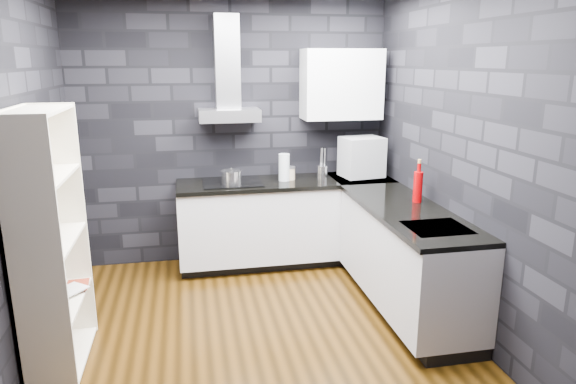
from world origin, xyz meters
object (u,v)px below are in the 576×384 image
object	(u,v)px
pot	(231,178)
red_bottle	(418,187)
bookshelf	(50,242)
utensil_crock	(322,172)
fruit_bowl	(44,243)
glass_vase	(284,167)
appliance_garage	(362,157)
storage_jar	(290,174)

from	to	relation	value
pot	red_bottle	xyz separation A→B (m)	(1.52, -0.95, 0.06)
pot	bookshelf	distance (m)	1.95
utensil_crock	bookshelf	bearing A→B (deg)	-147.34
pot	fruit_bowl	size ratio (longest dim) A/B	0.97
glass_vase	appliance_garage	xyz separation A→B (m)	(0.80, -0.06, 0.09)
appliance_garage	storage_jar	bearing A→B (deg)	164.46
glass_vase	bookshelf	distance (m)	2.40
red_bottle	storage_jar	bearing A→B (deg)	130.96
glass_vase	utensil_crock	distance (m)	0.41
red_bottle	bookshelf	world-z (taller)	bookshelf
glass_vase	storage_jar	bearing A→B (deg)	21.19
red_bottle	bookshelf	xyz separation A→B (m)	(-2.88, -0.45, -0.13)
red_bottle	fruit_bowl	world-z (taller)	red_bottle
utensil_crock	bookshelf	distance (m)	2.73
red_bottle	fruit_bowl	bearing A→B (deg)	-168.59
pot	bookshelf	bearing A→B (deg)	-134.18
pot	appliance_garage	xyz separation A→B (m)	(1.34, 0.01, 0.16)
utensil_crock	glass_vase	bearing A→B (deg)	-179.20
pot	storage_jar	bearing A→B (deg)	9.16
red_bottle	appliance_garage	bearing A→B (deg)	100.34
pot	storage_jar	size ratio (longest dim) A/B	1.63
glass_vase	utensil_crock	size ratio (longest dim) A/B	2.02
pot	storage_jar	distance (m)	0.62
glass_vase	red_bottle	distance (m)	1.41
red_bottle	bookshelf	size ratio (longest dim) A/B	0.15
appliance_garage	bookshelf	distance (m)	3.05
pot	appliance_garage	size ratio (longest dim) A/B	0.48
glass_vase	appliance_garage	bearing A→B (deg)	-4.08
pot	fruit_bowl	world-z (taller)	pot
bookshelf	glass_vase	bearing A→B (deg)	35.22
glass_vase	fruit_bowl	world-z (taller)	glass_vase
utensil_crock	fruit_bowl	xyz separation A→B (m)	(-2.30, -1.61, -0.03)
storage_jar	red_bottle	size ratio (longest dim) A/B	0.45
glass_vase	fruit_bowl	bearing A→B (deg)	-139.87
storage_jar	glass_vase	bearing A→B (deg)	-158.81
utensil_crock	bookshelf	size ratio (longest dim) A/B	0.08
pot	storage_jar	world-z (taller)	pot
utensil_crock	red_bottle	bearing A→B (deg)	-60.70
bookshelf	fruit_bowl	bearing A→B (deg)	-92.50
glass_vase	utensil_crock	world-z (taller)	glass_vase
storage_jar	utensil_crock	world-z (taller)	utensil_crock
pot	storage_jar	xyz separation A→B (m)	(0.61, 0.10, -0.01)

